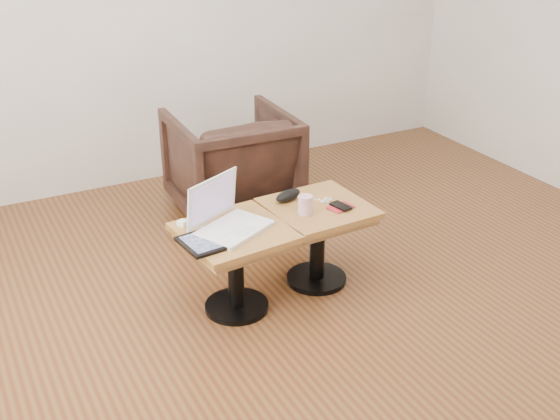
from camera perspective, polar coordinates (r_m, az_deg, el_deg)
name	(u,v)px	position (r m, az deg, el deg)	size (l,w,h in m)	color
room_shell	(357,52)	(2.91, 6.24, 12.64)	(4.52, 4.52, 2.71)	#522A17
side_table_left	(235,250)	(3.44, -3.68, -3.27)	(0.54, 0.54, 0.45)	black
side_table_right	(318,225)	(3.68, 3.09, -1.22)	(0.52, 0.52, 0.45)	black
laptop	(227,219)	(3.38, -4.35, -0.74)	(0.43, 0.39, 0.25)	white
tablet	(202,243)	(3.26, -6.32, -2.67)	(0.21, 0.25, 0.02)	black
charging_adapter	(182,223)	(3.45, -7.94, -1.05)	(0.04, 0.04, 0.02)	white
glasses_case	(288,195)	(3.67, 0.66, 1.20)	(0.17, 0.07, 0.05)	black
striped_cup	(305,205)	(3.52, 2.07, 0.42)	(0.08, 0.08, 0.10)	#C5577F
earbuds_tangle	(325,200)	(3.67, 3.66, 0.79)	(0.08, 0.07, 0.02)	white
phone_on_sleeve	(341,207)	(3.61, 4.96, 0.28)	(0.14, 0.12, 0.02)	#9F293D
armchair	(232,163)	(4.48, -3.93, 3.81)	(0.72, 0.74, 0.68)	black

